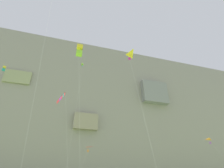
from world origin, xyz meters
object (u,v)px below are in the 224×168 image
kite_box_far_right (4,69)px  kite_banner_upper_mid (61,99)px  kite_box_mid_left (79,50)px  kite_delta_near_cliff (213,143)px  kite_delta_high_center (126,59)px  kite_delta_mid_center (86,150)px  kite_delta_upper_left (82,75)px

kite_box_far_right → kite_banner_upper_mid: bearing=-24.8°
kite_box_mid_left → kite_delta_near_cliff: kite_box_mid_left is taller
kite_delta_high_center → kite_delta_mid_center: kite_delta_high_center is taller
kite_box_far_right → kite_delta_high_center: bearing=-41.9°
kite_box_mid_left → kite_box_far_right: size_ratio=0.90×
kite_box_far_right → kite_banner_upper_mid: 17.29m
kite_delta_high_center → kite_delta_mid_center: (-2.33, 17.37, -9.88)m
kite_box_far_right → kite_delta_mid_center: kite_box_far_right is taller
kite_delta_near_cliff → kite_banner_upper_mid: bearing=-179.0°
kite_delta_high_center → kite_box_mid_left: bearing=142.1°
kite_delta_upper_left → kite_delta_high_center: 20.41m
kite_box_mid_left → kite_delta_high_center: (6.51, -5.06, -4.25)m
kite_banner_upper_mid → kite_delta_mid_center: kite_banner_upper_mid is taller
kite_delta_high_center → kite_delta_near_cliff: (25.64, 14.10, -7.66)m
kite_delta_upper_left → kite_delta_near_cliff: bearing=-7.9°
kite_banner_upper_mid → kite_delta_mid_center: 11.10m
kite_box_far_right → kite_banner_upper_mid: (13.64, -6.31, -8.56)m
kite_box_mid_left → kite_delta_mid_center: (4.18, 12.31, -14.13)m
kite_delta_high_center → kite_box_far_right: kite_box_far_right is taller
kite_delta_upper_left → kite_delta_near_cliff: 34.15m
kite_box_mid_left → kite_delta_high_center: kite_box_mid_left is taller
kite_box_mid_left → kite_banner_upper_mid: bearing=103.1°
kite_delta_upper_left → kite_banner_upper_mid: bearing=-129.4°
kite_delta_mid_center → kite_banner_upper_mid: bearing=-147.8°
kite_delta_upper_left → kite_delta_mid_center: size_ratio=3.74×
kite_delta_upper_left → kite_banner_upper_mid: (-3.95, -4.80, -9.28)m
kite_delta_high_center → kite_banner_upper_mid: size_ratio=1.08×
kite_delta_near_cliff → kite_box_far_right: (-47.75, 5.72, 14.74)m
kite_box_far_right → kite_delta_mid_center: bearing=-7.1°
kite_box_mid_left → kite_delta_high_center: size_ratio=1.28×
kite_delta_near_cliff → kite_delta_upper_left: bearing=172.1°
kite_delta_upper_left → kite_box_far_right: 17.67m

